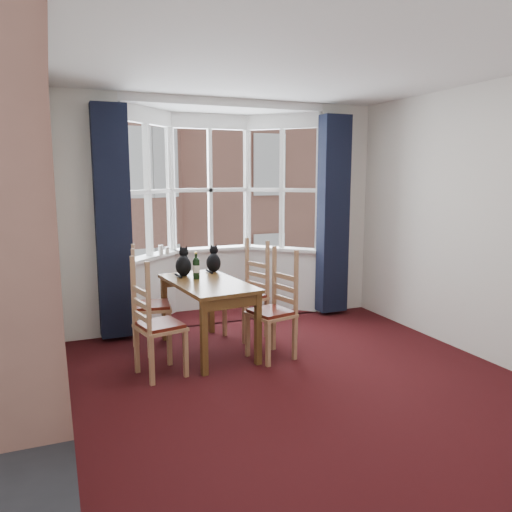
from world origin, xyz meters
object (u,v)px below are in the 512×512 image
chair_right_near (278,312)px  chair_left_near (151,329)px  cat_right (213,261)px  wine_bottle (196,267)px  candle_tall (161,250)px  cat_left (183,264)px  chair_left_far (144,307)px  chair_right_far (251,296)px  candle_short (167,251)px  dining_table (208,292)px

chair_right_near → chair_left_near: bearing=-177.7°
cat_right → wine_bottle: bearing=-132.2°
cat_right → candle_tall: 0.92m
cat_left → chair_left_near: bearing=-121.5°
chair_left_far → cat_right: size_ratio=2.89×
cat_right → candle_tall: (-0.45, 0.80, 0.04)m
chair_left_near → chair_left_far: same height
chair_right_near → wine_bottle: (-0.70, 0.60, 0.43)m
chair_right_near → cat_right: (-0.40, 0.93, 0.42)m
chair_right_far → cat_left: bearing=174.9°
chair_left_far → candle_short: bearing=64.4°
candle_tall → chair_left_far: bearing=-112.2°
candle_tall → wine_bottle: bearing=-82.5°
cat_left → candle_short: 0.94m
chair_left_near → chair_right_far: bearing=31.3°
cat_right → dining_table: bearing=-114.2°
cat_left → wine_bottle: (0.08, -0.23, 0.00)m
chair_left_far → candle_short: (0.49, 1.03, 0.45)m
dining_table → chair_left_far: (-0.63, 0.32, -0.19)m
chair_left_far → chair_right_far: size_ratio=1.00×
cat_right → candle_tall: size_ratio=2.50×
chair_left_far → cat_right: 0.97m
chair_right_far → chair_left_near: bearing=-148.7°
wine_bottle → cat_right: bearing=47.8°
chair_left_far → cat_left: cat_left is taller
chair_left_far → candle_tall: bearing=67.8°
candle_short → dining_table: bearing=-84.4°
candle_short → chair_left_near: bearing=-107.1°
cat_left → cat_right: size_ratio=1.06×
chair_left_near → chair_right_far: size_ratio=1.00×
chair_right_near → wine_bottle: 1.02m
chair_left_far → chair_right_far: (1.26, 0.02, 0.00)m
chair_left_near → cat_right: (0.92, 0.98, 0.42)m
candle_tall → chair_left_near: bearing=-104.8°
chair_left_far → chair_right_near: size_ratio=1.00×
chair_right_far → dining_table: bearing=-151.9°
chair_right_far → cat_right: 0.61m
dining_table → chair_left_far: size_ratio=1.45×
chair_right_far → cat_left: size_ratio=2.73×
candle_short → cat_left: bearing=-91.2°
chair_right_far → chair_left_far: bearing=-178.9°
chair_left_near → chair_left_far: bearing=85.3°
cat_right → chair_right_far: bearing=-23.1°
cat_left → candle_tall: size_ratio=2.64×
chair_left_far → dining_table: bearing=-26.9°
candle_short → chair_right_near: bearing=-66.4°
chair_right_far → chair_right_near: bearing=-90.2°
chair_left_far → chair_right_far: same height
chair_left_far → candle_tall: (0.41, 1.00, 0.46)m
chair_right_far → candle_short: (-0.77, 1.01, 0.45)m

